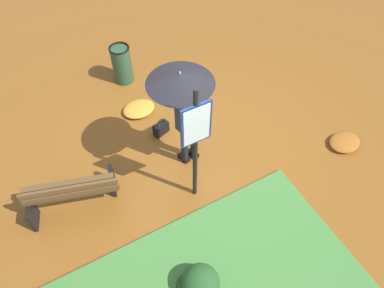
{
  "coord_description": "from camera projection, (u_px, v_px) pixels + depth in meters",
  "views": [
    {
      "loc": [
        1.96,
        3.31,
        5.05
      ],
      "look_at": [
        0.35,
        0.36,
        0.85
      ],
      "focal_mm": 32.95,
      "sensor_mm": 36.0,
      "label": 1
    }
  ],
  "objects": [
    {
      "name": "ground_plane",
      "position": [
        200.0,
        152.0,
        6.35
      ],
      "size": [
        18.0,
        18.0,
        0.0
      ],
      "primitive_type": "plane",
      "color": "brown"
    },
    {
      "name": "person_with_umbrella",
      "position": [
        184.0,
        97.0,
        5.02
      ],
      "size": [
        0.96,
        0.96,
        2.04
      ],
      "color": "black",
      "rests_on": "ground_plane"
    },
    {
      "name": "info_sign_post",
      "position": [
        196.0,
        137.0,
        4.69
      ],
      "size": [
        0.44,
        0.07,
        2.3
      ],
      "color": "black",
      "rests_on": "ground_plane"
    },
    {
      "name": "handbag",
      "position": [
        161.0,
        129.0,
        6.54
      ],
      "size": [
        0.33,
        0.23,
        0.37
      ],
      "color": "black",
      "rests_on": "ground_plane"
    },
    {
      "name": "park_bench",
      "position": [
        72.0,
        193.0,
        5.35
      ],
      "size": [
        1.44,
        0.77,
        0.75
      ],
      "color": "black",
      "rests_on": "ground_plane"
    },
    {
      "name": "trash_bin",
      "position": [
        122.0,
        64.0,
        7.25
      ],
      "size": [
        0.42,
        0.42,
        0.83
      ],
      "color": "#2D5138",
      "rests_on": "ground_plane"
    },
    {
      "name": "shrub_cluster",
      "position": [
        198.0,
        283.0,
        4.7
      ],
      "size": [
        0.57,
        0.52,
        0.46
      ],
      "color": "#285628",
      "rests_on": "ground_plane"
    },
    {
      "name": "leaf_pile_near_person",
      "position": [
        344.0,
        142.0,
        6.41
      ],
      "size": [
        0.59,
        0.48,
        0.13
      ],
      "color": "#A86023",
      "rests_on": "ground_plane"
    },
    {
      "name": "leaf_pile_by_bench",
      "position": [
        139.0,
        109.0,
        6.93
      ],
      "size": [
        0.63,
        0.51,
        0.14
      ],
      "color": "gold",
      "rests_on": "ground_plane"
    }
  ]
}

